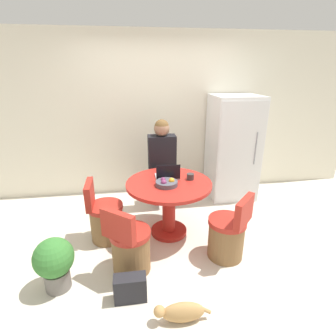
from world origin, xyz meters
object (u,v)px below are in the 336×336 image
(laptop, at_px, (168,175))
(fruit_bowl, at_px, (167,183))
(dining_table, at_px, (169,197))
(refrigerator, at_px, (233,148))
(person_seated, at_px, (161,159))
(handbag, at_px, (130,288))
(chair_near_left_corner, at_px, (130,248))
(potted_plant, at_px, (54,261))
(chair_left_side, at_px, (105,219))
(cat, at_px, (181,312))
(chair_near_right_corner, at_px, (228,235))

(laptop, xyz_separation_m, fruit_bowl, (-0.04, -0.22, -0.01))
(dining_table, xyz_separation_m, fruit_bowl, (-0.04, -0.09, 0.23))
(refrigerator, relative_size, person_seated, 1.21)
(handbag, bearing_deg, refrigerator, 49.72)
(dining_table, relative_size, chair_near_left_corner, 1.35)
(dining_table, relative_size, fruit_bowl, 4.01)
(dining_table, distance_m, fruit_bowl, 0.26)
(refrigerator, xyz_separation_m, potted_plant, (-2.40, -1.76, -0.52))
(handbag, bearing_deg, chair_left_side, 106.49)
(dining_table, xyz_separation_m, person_seated, (-0.01, 0.75, 0.25))
(fruit_bowl, bearing_deg, cat, -91.98)
(potted_plant, bearing_deg, person_seated, 51.51)
(refrigerator, bearing_deg, chair_near_right_corner, -111.36)
(refrigerator, bearing_deg, dining_table, -140.26)
(chair_left_side, distance_m, fruit_bowl, 0.90)
(laptop, distance_m, handbag, 1.40)
(chair_left_side, height_order, fruit_bowl, fruit_bowl)
(laptop, height_order, cat, laptop)
(cat, relative_size, potted_plant, 0.91)
(cat, distance_m, potted_plant, 1.27)
(chair_left_side, height_order, handbag, chair_left_side)
(laptop, bearing_deg, chair_near_left_corner, 56.51)
(potted_plant, bearing_deg, refrigerator, 36.18)
(dining_table, bearing_deg, laptop, 90.93)
(refrigerator, height_order, fruit_bowl, refrigerator)
(chair_left_side, bearing_deg, potted_plant, 149.94)
(dining_table, bearing_deg, chair_left_side, -178.62)
(fruit_bowl, relative_size, handbag, 0.88)
(potted_plant, bearing_deg, handbag, -19.08)
(person_seated, xyz_separation_m, laptop, (0.00, -0.62, -0.00))
(chair_near_left_corner, xyz_separation_m, cat, (0.42, -0.68, -0.18))
(person_seated, bearing_deg, refrigerator, -168.86)
(chair_near_right_corner, height_order, potted_plant, chair_near_right_corner)
(chair_left_side, relative_size, cat, 1.58)
(potted_plant, xyz_separation_m, handbag, (0.71, -0.24, -0.18))
(chair_near_right_corner, height_order, fruit_bowl, fruit_bowl)
(laptop, relative_size, cat, 0.60)
(dining_table, distance_m, person_seated, 0.79)
(refrigerator, height_order, handbag, refrigerator)
(chair_left_side, height_order, laptop, laptop)
(fruit_bowl, height_order, cat, fruit_bowl)
(chair_near_left_corner, xyz_separation_m, chair_near_right_corner, (1.09, 0.07, 0.00))
(fruit_bowl, distance_m, cat, 1.38)
(chair_near_left_corner, xyz_separation_m, potted_plant, (-0.71, -0.14, 0.03))
(person_seated, bearing_deg, handbag, 74.07)
(chair_near_right_corner, bearing_deg, handbag, -23.56)
(chair_near_left_corner, relative_size, cat, 1.58)
(refrigerator, bearing_deg, potted_plant, -143.82)
(person_seated, relative_size, handbag, 4.57)
(cat, height_order, handbag, handbag)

